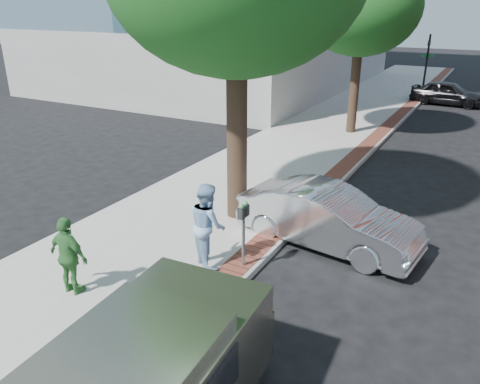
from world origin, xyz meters
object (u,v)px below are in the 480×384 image
Objects in this scene: person_green at (69,256)px; sedan_silver at (328,218)px; person_gray at (238,183)px; bg_car at (448,93)px; person_officer at (208,225)px; parking_meter at (243,221)px.

person_green reaches higher than sedan_silver.
person_gray is 2.70m from sedan_silver.
person_gray is 0.40× the size of bg_car.
bg_car is (0.41, 19.51, -0.04)m from sedan_silver.
person_gray is 0.87× the size of person_officer.
person_officer is 0.42× the size of sedan_silver.
person_officer reaches higher than parking_meter.
parking_meter is at bearing -133.38° from person_green.
sedan_silver is at bearing 60.40° from parking_meter.
sedan_silver is at bearing -176.21° from bg_car.
person_officer is 21.94m from bg_car.
person_green is at bearing 149.12° from sedan_silver.
person_officer reaches higher than person_gray.
person_officer reaches higher than person_green.
parking_meter is at bearing 21.26° from person_gray.
person_green is (-0.93, -4.94, -0.01)m from person_gray.
person_officer is 0.46× the size of bg_car.
bg_car is at bearing 6.35° from sedan_silver.
parking_meter is at bearing -120.32° from person_officer.
person_gray is at bearing 121.41° from parking_meter.
parking_meter is 0.34× the size of sedan_silver.
person_officer is (-0.72, -0.26, -0.13)m from parking_meter.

